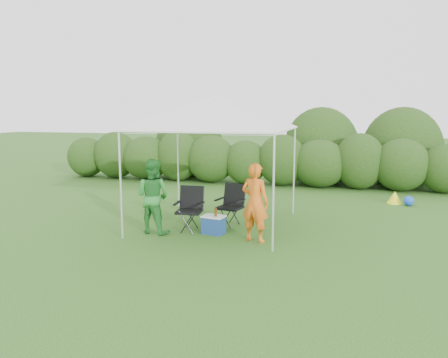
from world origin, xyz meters
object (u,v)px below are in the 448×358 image
(chair_left, at_px, (190,205))
(cooler, at_px, (214,224))
(canopy, at_px, (216,113))
(man, at_px, (255,202))
(chair_right, at_px, (232,202))
(woman, at_px, (153,196))

(chair_left, xyz_separation_m, cooler, (0.57, -0.16, -0.33))
(canopy, height_order, man, canopy)
(chair_right, relative_size, man, 0.59)
(canopy, height_order, cooler, canopy)
(chair_left, bearing_deg, woman, -152.26)
(canopy, xyz_separation_m, man, (1.06, -0.97, -1.70))
(canopy, bearing_deg, chair_right, 16.60)
(chair_right, xyz_separation_m, cooler, (-0.18, -0.79, -0.32))
(man, bearing_deg, canopy, -27.78)
(chair_left, relative_size, woman, 0.60)
(chair_left, distance_m, woman, 0.82)
(woman, bearing_deg, man, -172.59)
(woman, bearing_deg, cooler, -159.94)
(chair_right, bearing_deg, canopy, -150.80)
(chair_left, distance_m, man, 1.57)
(cooler, bearing_deg, man, -6.80)
(chair_right, xyz_separation_m, woman, (-1.40, -1.05, 0.25))
(man, xyz_separation_m, woman, (-2.14, 0.02, 0.00))
(man, distance_m, cooler, 1.12)
(chair_right, relative_size, cooler, 1.81)
(man, bearing_deg, chair_right, -40.50)
(man, height_order, cooler, man)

